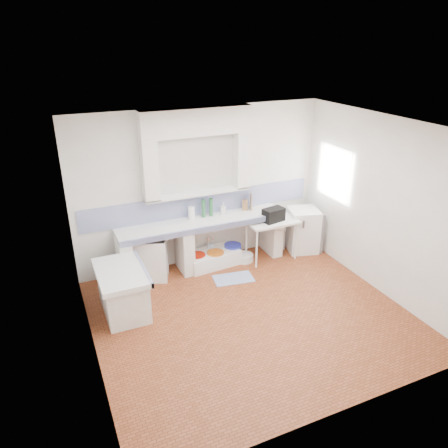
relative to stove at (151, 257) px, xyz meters
name	(u,v)px	position (x,y,z in m)	size (l,w,h in m)	color
floor	(251,316)	(1.04, -1.71, -0.38)	(4.50, 4.50, 0.00)	brown
ceiling	(257,128)	(1.04, -1.71, 2.42)	(4.50, 4.50, 0.00)	white
wall_back	(201,187)	(1.04, 0.29, 1.02)	(4.50, 4.50, 0.00)	white
wall_front	(348,309)	(1.04, -3.71, 1.02)	(4.50, 4.50, 0.00)	white
wall_left	(83,263)	(-1.21, -1.71, 1.02)	(4.50, 4.50, 0.00)	white
wall_right	(381,207)	(3.29, -1.71, 1.02)	(4.50, 4.50, 0.00)	white
alcove_mass	(196,122)	(0.94, 0.16, 2.20)	(1.90, 0.25, 0.45)	white
window_frame	(343,172)	(3.47, -0.51, 1.22)	(0.35, 0.86, 1.06)	#382212
lace_valance	(339,152)	(3.32, -0.51, 1.60)	(0.01, 0.84, 0.24)	white
counter_slab	(203,223)	(0.94, -0.01, 0.48)	(3.00, 0.60, 0.08)	white
counter_lip	(209,229)	(0.94, -0.29, 0.48)	(3.00, 0.04, 0.10)	navy
counter_pier_left	(125,261)	(-0.46, -0.01, 0.03)	(0.20, 0.55, 0.82)	white
counter_pier_mid	(184,249)	(0.59, -0.01, 0.03)	(0.20, 0.55, 0.82)	white
counter_pier_right	(271,232)	(2.34, -0.01, 0.03)	(0.20, 0.55, 0.82)	white
peninsula_top	(121,273)	(-0.66, -0.81, 0.28)	(0.70, 1.10, 0.08)	white
peninsula_base	(123,293)	(-0.66, -0.81, -0.07)	(0.60, 1.00, 0.62)	white
peninsula_lip	(143,268)	(-0.33, -0.81, 0.28)	(0.04, 1.10, 0.10)	navy
backsplash	(202,204)	(1.04, 0.27, 0.72)	(4.27, 0.03, 0.40)	navy
stove	(151,257)	(0.00, 0.00, 0.00)	(0.53, 0.51, 0.75)	white
sink	(212,259)	(1.12, -0.02, -0.26)	(0.97, 0.53, 0.23)	white
side_table	(271,240)	(2.21, -0.24, 0.01)	(0.92, 0.51, 0.04)	white
fridge	(303,230)	(2.94, -0.18, 0.04)	(0.54, 0.54, 0.84)	white
bucket_red	(197,261)	(0.82, -0.05, -0.24)	(0.30, 0.30, 0.28)	#B91805
bucket_orange	(216,259)	(1.14, -0.11, -0.23)	(0.31, 0.31, 0.29)	#C96115
bucket_blue	(233,252)	(1.54, 0.02, -0.23)	(0.32, 0.32, 0.30)	#252EB3
basin_white	(244,257)	(1.71, -0.13, -0.31)	(0.33, 0.33, 0.13)	white
water_bottle_a	(210,252)	(1.13, 0.14, -0.21)	(0.09, 0.09, 0.34)	silver
water_bottle_b	(212,252)	(1.18, 0.14, -0.21)	(0.09, 0.09, 0.33)	silver
black_bag	(273,215)	(2.22, -0.26, 0.51)	(0.39, 0.22, 0.24)	black
green_bottle_a	(204,208)	(1.02, 0.14, 0.68)	(0.07, 0.07, 0.32)	#296538
green_bottle_b	(211,207)	(1.17, 0.14, 0.69)	(0.07, 0.07, 0.32)	#296538
knife_block	(245,205)	(1.84, 0.14, 0.62)	(0.10, 0.08, 0.19)	#906139
cutting_board	(251,202)	(1.97, 0.14, 0.66)	(0.02, 0.21, 0.28)	#906139
paper_towel	(191,213)	(0.80, 0.14, 0.64)	(0.11, 0.11, 0.23)	white
soap_bottle	(223,208)	(1.40, 0.14, 0.62)	(0.09, 0.09, 0.20)	white
rug	(233,278)	(1.25, -0.64, -0.37)	(0.68, 0.39, 0.01)	navy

